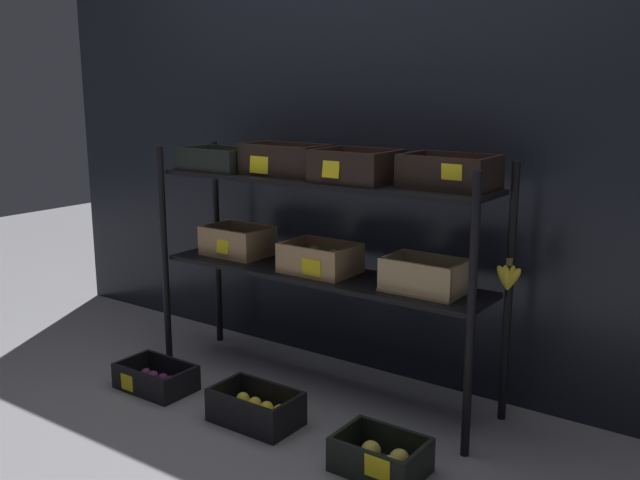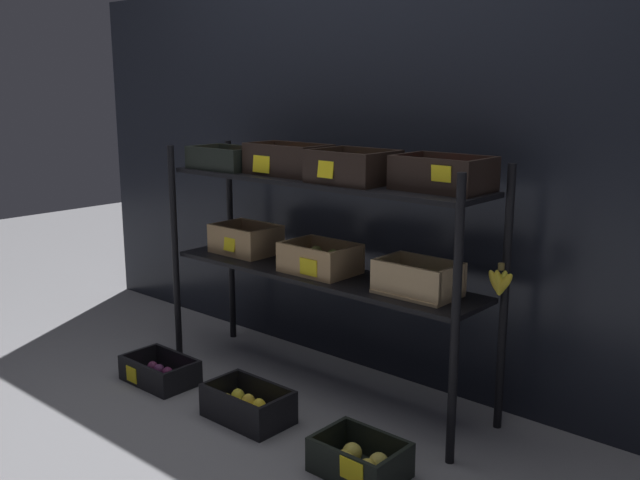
{
  "view_description": "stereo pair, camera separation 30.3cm",
  "coord_description": "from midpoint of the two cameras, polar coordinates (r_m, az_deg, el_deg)",
  "views": [
    {
      "loc": [
        1.72,
        -2.42,
        1.33
      ],
      "look_at": [
        0.0,
        0.0,
        0.67
      ],
      "focal_mm": 40.05,
      "sensor_mm": 36.0,
      "label": 1
    },
    {
      "loc": [
        1.96,
        -2.23,
        1.33
      ],
      "look_at": [
        0.0,
        0.0,
        0.67
      ],
      "focal_mm": 40.05,
      "sensor_mm": 36.0,
      "label": 2
    }
  ],
  "objects": [
    {
      "name": "crate_ground_apple_gold",
      "position": [
        2.59,
        1.38,
        -17.13
      ],
      "size": [
        0.31,
        0.23,
        0.13
      ],
      "color": "black",
      "rests_on": "ground_plane"
    },
    {
      "name": "storefront_wall",
      "position": [
        3.29,
        1.19,
        5.01
      ],
      "size": [
        3.95,
        0.12,
        1.8
      ],
      "primitive_type": "cube",
      "color": "black",
      "rests_on": "ground_plane"
    },
    {
      "name": "crate_ground_plum",
      "position": [
        3.33,
        -15.58,
        -10.77
      ],
      "size": [
        0.34,
        0.22,
        0.11
      ],
      "color": "black",
      "rests_on": "ground_plane"
    },
    {
      "name": "crate_ground_lemon",
      "position": [
        2.94,
        -8.19,
        -13.38
      ],
      "size": [
        0.35,
        0.21,
        0.14
      ],
      "color": "black",
      "rests_on": "ground_plane"
    },
    {
      "name": "display_rack",
      "position": [
        3.01,
        -2.54,
        1.65
      ],
      "size": [
        1.66,
        0.39,
        1.07
      ],
      "color": "black",
      "rests_on": "ground_plane"
    },
    {
      "name": "ground_plane",
      "position": [
        3.25,
        -2.73,
        -11.69
      ],
      "size": [
        10.0,
        10.0,
        0.0
      ],
      "primitive_type": "plane",
      "color": "gray"
    }
  ]
}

